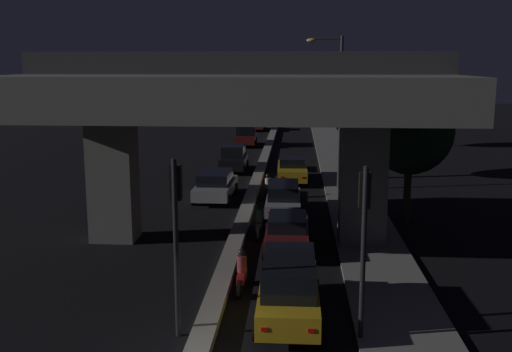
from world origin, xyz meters
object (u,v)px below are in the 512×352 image
car_silver_lead_oncoming (216,185)px  motorcycle_blue_filtering_far (268,188)px  car_dark_red_third_oncoming (246,135)px  car_dark_red_fourth_oncoming (256,123)px  motorcycle_red_filtering_near (242,273)px  car_dark_red_second (287,231)px  motorcycle_black_filtering_mid (259,223)px  car_black_second_oncoming (234,158)px  street_lamp (336,102)px  traffic_light_left_of_median (176,216)px  car_taxi_yellow_fourth (292,169)px  traffic_light_right_of_median (364,223)px  pedestrian_on_sidewalk (364,214)px  car_taxi_yellow_lead (289,287)px  car_silver_third (283,198)px

car_silver_lead_oncoming → motorcycle_blue_filtering_far: size_ratio=2.37×
car_dark_red_third_oncoming → car_dark_red_fourth_oncoming: car_dark_red_third_oncoming is taller
car_dark_red_third_oncoming → motorcycle_red_filtering_near: 35.05m
car_dark_red_second → motorcycle_black_filtering_mid: size_ratio=2.35×
car_black_second_oncoming → motorcycle_red_filtering_near: car_black_second_oncoming is taller
street_lamp → car_dark_red_third_oncoming: street_lamp is taller
traffic_light_left_of_median → car_black_second_oncoming: traffic_light_left_of_median is taller
car_taxi_yellow_fourth → car_silver_lead_oncoming: size_ratio=0.98×
traffic_light_left_of_median → traffic_light_right_of_median: (5.02, 0.00, -0.09)m
motorcycle_blue_filtering_far → car_dark_red_third_oncoming: bearing=11.3°
traffic_light_right_of_median → street_lamp: bearing=88.6°
car_silver_lead_oncoming → pedestrian_on_sidewalk: (7.39, -6.76, 0.20)m
traffic_light_left_of_median → car_silver_lead_oncoming: 17.01m
car_taxi_yellow_fourth → car_black_second_oncoming: car_black_second_oncoming is taller
traffic_light_left_of_median → pedestrian_on_sidewalk: 11.99m
car_silver_lead_oncoming → car_dark_red_third_oncoming: size_ratio=1.19×
traffic_light_left_of_median → traffic_light_right_of_median: bearing=0.0°
traffic_light_right_of_median → motorcycle_red_filtering_near: size_ratio=2.68×
car_dark_red_third_oncoming → car_black_second_oncoming: bearing=-0.5°
car_taxi_yellow_fourth → motorcycle_black_filtering_mid: bearing=172.7°
car_dark_red_second → car_silver_lead_oncoming: (-4.12, 8.85, 0.05)m
car_taxi_yellow_lead → car_silver_third: (-0.44, 12.39, -0.14)m
car_silver_lead_oncoming → motorcycle_blue_filtering_far: (2.88, 0.30, -0.22)m
traffic_light_left_of_median → motorcycle_black_filtering_mid: (1.64, 9.56, -2.76)m
traffic_light_right_of_median → car_silver_lead_oncoming: bearing=110.4°
car_taxi_yellow_lead → car_silver_third: bearing=1.9°
traffic_light_left_of_median → motorcycle_red_filtering_near: size_ratio=2.75×
traffic_light_right_of_median → car_taxi_yellow_fourth: 22.24m
street_lamp → car_taxi_yellow_fourth: street_lamp is taller
traffic_light_right_of_median → motorcycle_black_filtering_mid: bearing=109.4°
car_dark_red_fourth_oncoming → traffic_light_right_of_median: bearing=7.0°
street_lamp → car_dark_red_second: bearing=-102.4°
car_dark_red_fourth_oncoming → car_dark_red_third_oncoming: bearing=-0.4°
car_taxi_yellow_lead → pedestrian_on_sidewalk: 9.23m
car_dark_red_third_oncoming → pedestrian_on_sidewalk: car_dark_red_third_oncoming is taller
traffic_light_right_of_median → street_lamp: street_lamp is taller
traffic_light_right_of_median → car_dark_red_second: size_ratio=1.07×
car_dark_red_fourth_oncoming → motorcycle_blue_filtering_far: bearing=4.9°
car_taxi_yellow_lead → motorcycle_red_filtering_near: car_taxi_yellow_lead is taller
traffic_light_left_of_median → car_taxi_yellow_lead: traffic_light_left_of_median is taller
car_black_second_oncoming → car_dark_red_third_oncoming: size_ratio=0.98×
street_lamp → car_silver_third: 8.00m
car_silver_lead_oncoming → car_dark_red_third_oncoming: 21.47m
traffic_light_left_of_median → car_taxi_yellow_fourth: traffic_light_left_of_median is taller
traffic_light_right_of_median → motorcycle_black_filtering_mid: traffic_light_right_of_median is taller
car_silver_lead_oncoming → motorcycle_black_filtering_mid: size_ratio=2.48×
car_dark_red_second → pedestrian_on_sidewalk: size_ratio=2.55×
motorcycle_black_filtering_mid → motorcycle_blue_filtering_far: motorcycle_black_filtering_mid is taller
car_taxi_yellow_fourth → car_dark_red_fourth_oncoming: bearing=7.1°
car_taxi_yellow_fourth → motorcycle_blue_filtering_far: car_taxi_yellow_fourth is taller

